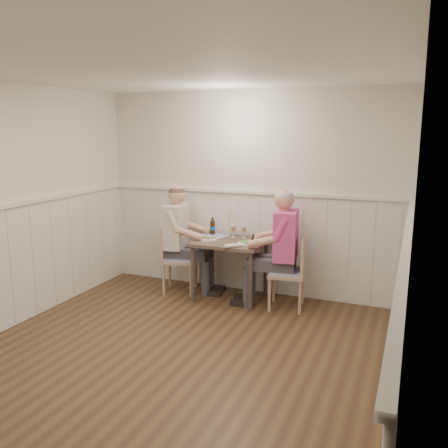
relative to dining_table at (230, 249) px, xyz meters
name	(u,v)px	position (x,y,z in m)	size (l,w,h in m)	color
ground_plane	(167,364)	(0.10, -1.84, -0.64)	(4.50, 4.50, 0.00)	#422A1B
room_shell	(162,200)	(0.10, -1.84, 0.87)	(4.04, 4.54, 2.60)	silver
wainscot	(198,272)	(0.10, -1.15, 0.04)	(4.00, 4.49, 1.34)	silver
dining_table	(230,249)	(0.00, 0.00, 0.00)	(0.86, 0.70, 0.75)	#504338
chair_right	(291,270)	(0.80, -0.05, -0.17)	(0.47, 0.47, 0.88)	tan
chair_left	(176,256)	(-0.76, -0.01, -0.16)	(0.52, 0.52, 0.89)	tan
man_in_pink	(282,258)	(0.68, -0.04, -0.03)	(0.72, 0.50, 1.45)	#3F3F47
diner_cream	(179,247)	(-0.73, 0.01, -0.04)	(0.71, 0.50, 1.43)	#3F3F47
plate_man	(248,242)	(0.27, -0.07, 0.13)	(0.28, 0.28, 0.07)	white
plate_diner	(207,238)	(-0.29, -0.04, 0.13)	(0.26, 0.26, 0.06)	white
beer_glass_a	(244,229)	(0.10, 0.22, 0.21)	(0.07, 0.07, 0.16)	silver
beer_glass_b	(233,229)	(-0.03, 0.20, 0.22)	(0.07, 0.07, 0.17)	silver
beer_bottle	(213,227)	(-0.34, 0.24, 0.21)	(0.07, 0.07, 0.24)	black
rolled_napkin	(233,246)	(0.16, -0.31, 0.13)	(0.19, 0.18, 0.05)	white
grass_vase	(228,222)	(-0.12, 0.24, 0.29)	(0.05, 0.05, 0.40)	silver
gingham_mat	(215,235)	(-0.29, 0.20, 0.11)	(0.41, 0.36, 0.01)	#47529E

